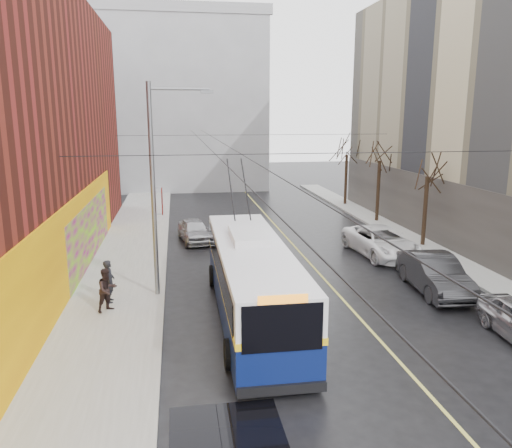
{
  "coord_description": "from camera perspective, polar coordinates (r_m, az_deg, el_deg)",
  "views": [
    {
      "loc": [
        -5.32,
        -10.77,
        7.72
      ],
      "look_at": [
        -1.91,
        10.53,
        2.96
      ],
      "focal_mm": 35.0,
      "sensor_mm": 36.0,
      "label": 1
    }
  ],
  "objects": [
    {
      "name": "pedestrian_b",
      "position": [
        20.47,
        -16.64,
        -7.22
      ],
      "size": [
        1.07,
        1.05,
        1.74
      ],
      "primitive_type": "imported",
      "rotation": [
        0.0,
        0.0,
        0.71
      ],
      "color": "black",
      "rests_on": "sidewalk_left"
    },
    {
      "name": "tree_far",
      "position": [
        43.29,
        10.38,
        8.82
      ],
      "size": [
        3.2,
        3.2,
        6.57
      ],
      "color": "black",
      "rests_on": "ground"
    },
    {
      "name": "trolleybus",
      "position": [
        19.17,
        -0.48,
        -6.27
      ],
      "size": [
        2.88,
        11.97,
        5.64
      ],
      "rotation": [
        0.0,
        0.0,
        -0.01
      ],
      "color": "#091549",
      "rests_on": "ground"
    },
    {
      "name": "pedestrian_a",
      "position": [
        21.4,
        -16.42,
        -6.28
      ],
      "size": [
        0.47,
        0.68,
        1.78
      ],
      "primitive_type": "imported",
      "rotation": [
        0.0,
        0.0,
        1.65
      ],
      "color": "black",
      "rests_on": "sidewalk_left"
    },
    {
      "name": "sidewalk_left",
      "position": [
        24.17,
        -15.06,
        -6.45
      ],
      "size": [
        4.0,
        60.0,
        0.15
      ],
      "primitive_type": "cube",
      "color": "gray",
      "rests_on": "ground"
    },
    {
      "name": "parked_car_c",
      "position": [
        28.59,
        14.12,
        -1.96
      ],
      "size": [
        3.15,
        5.95,
        1.59
      ],
      "primitive_type": "imported",
      "rotation": [
        0.0,
        0.0,
        0.09
      ],
      "color": "white",
      "rests_on": "ground"
    },
    {
      "name": "parked_car_b",
      "position": [
        23.5,
        19.73,
        -5.36
      ],
      "size": [
        2.2,
        5.19,
        1.67
      ],
      "primitive_type": "imported",
      "rotation": [
        0.0,
        0.0,
        -0.09
      ],
      "color": "#2B2B2E",
      "rests_on": "ground"
    },
    {
      "name": "pigeons_flying",
      "position": [
        21.82,
        -0.16,
        10.59
      ],
      "size": [
        1.36,
        1.98,
        2.15
      ],
      "color": "slate"
    },
    {
      "name": "ground",
      "position": [
        14.28,
        15.43,
        -20.79
      ],
      "size": [
        140.0,
        140.0,
        0.0
      ],
      "primitive_type": "plane",
      "color": "black",
      "rests_on": "ground"
    },
    {
      "name": "tree_near",
      "position": [
        30.48,
        19.11,
        6.59
      ],
      "size": [
        3.2,
        3.2,
        6.4
      ],
      "color": "black",
      "rests_on": "ground"
    },
    {
      "name": "streetlight_pole",
      "position": [
        20.98,
        -11.27,
        4.33
      ],
      "size": [
        2.65,
        0.6,
        9.0
      ],
      "color": "slate",
      "rests_on": "ground"
    },
    {
      "name": "tree_mid",
      "position": [
        36.76,
        14.02,
        8.22
      ],
      "size": [
        3.2,
        3.2,
        6.68
      ],
      "color": "black",
      "rests_on": "ground"
    },
    {
      "name": "following_car",
      "position": [
        31.04,
        -7.09,
        -0.73
      ],
      "size": [
        2.27,
        4.32,
        1.4
      ],
      "primitive_type": "imported",
      "rotation": [
        0.0,
        0.0,
        0.15
      ],
      "color": "#9A999E",
      "rests_on": "ground"
    },
    {
      "name": "building_far",
      "position": [
        55.78,
        -10.06,
        13.58
      ],
      "size": [
        20.5,
        12.1,
        18.0
      ],
      "color": "gray",
      "rests_on": "ground"
    },
    {
      "name": "puddle",
      "position": [
        12.96,
        -3.06,
        -24.12
      ],
      "size": [
        2.84,
        3.73,
        0.01
      ],
      "primitive_type": "cube",
      "color": "black",
      "rests_on": "ground"
    },
    {
      "name": "lane_line",
      "position": [
        26.82,
        6.06,
        -4.35
      ],
      "size": [
        0.12,
        50.0,
        0.01
      ],
      "primitive_type": "cube",
      "color": "#BFB74C",
      "rests_on": "ground"
    },
    {
      "name": "catenary_wires",
      "position": [
        25.73,
        -2.9,
        9.14
      ],
      "size": [
        18.0,
        60.0,
        0.22
      ],
      "color": "black"
    },
    {
      "name": "sidewalk_right",
      "position": [
        27.96,
        22.23,
        -4.38
      ],
      "size": [
        2.0,
        60.0,
        0.15
      ],
      "primitive_type": "cube",
      "color": "gray",
      "rests_on": "ground"
    }
  ]
}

